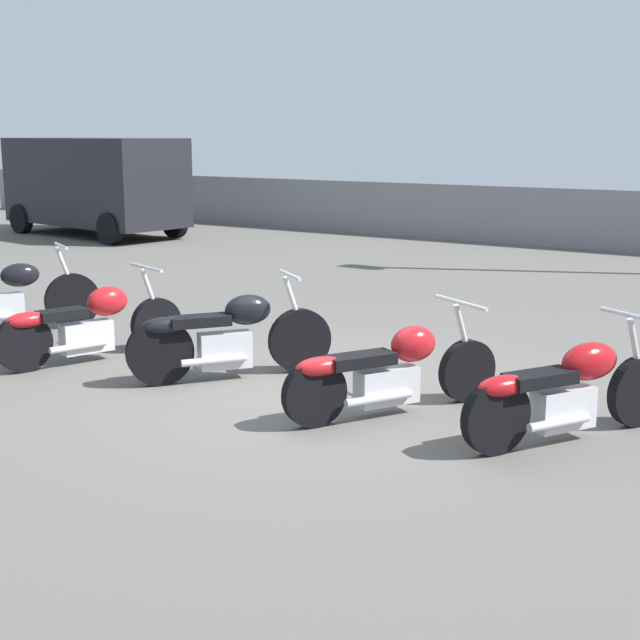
# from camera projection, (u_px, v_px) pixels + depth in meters

# --- Properties ---
(ground_plane) EXTENTS (60.00, 60.00, 0.00)m
(ground_plane) POSITION_uv_depth(u_px,v_px,m) (311.00, 390.00, 8.37)
(ground_plane) COLOR #5B5954
(fence_back) EXTENTS (40.00, 0.04, 1.24)m
(fence_back) POSITION_uv_depth(u_px,v_px,m) (639.00, 222.00, 17.76)
(fence_back) COLOR gray
(fence_back) RESTS_ON ground_plane
(motorcycle_slot_0) EXTENTS (1.16, 2.06, 1.04)m
(motorcycle_slot_0) POSITION_uv_depth(u_px,v_px,m) (0.00, 299.00, 10.60)
(motorcycle_slot_0) COLOR black
(motorcycle_slot_0) RESTS_ON ground_plane
(motorcycle_slot_1) EXTENTS (0.92, 2.01, 0.96)m
(motorcycle_slot_1) POSITION_uv_depth(u_px,v_px,m) (88.00, 324.00, 9.36)
(motorcycle_slot_1) COLOR black
(motorcycle_slot_1) RESTS_ON ground_plane
(motorcycle_slot_2) EXTENTS (1.28, 1.73, 1.01)m
(motorcycle_slot_2) POSITION_uv_depth(u_px,v_px,m) (227.00, 336.00, 8.68)
(motorcycle_slot_2) COLOR black
(motorcycle_slot_2) RESTS_ON ground_plane
(motorcycle_slot_3) EXTENTS (1.20, 1.90, 0.93)m
(motorcycle_slot_3) POSITION_uv_depth(u_px,v_px,m) (389.00, 371.00, 7.58)
(motorcycle_slot_3) COLOR black
(motorcycle_slot_3) RESTS_ON ground_plane
(motorcycle_slot_4) EXTENTS (1.17, 1.82, 0.95)m
(motorcycle_slot_4) POSITION_uv_depth(u_px,v_px,m) (567.00, 391.00, 6.93)
(motorcycle_slot_4) COLOR black
(motorcycle_slot_4) RESTS_ON ground_plane
(parked_van) EXTENTS (4.92, 2.53, 2.26)m
(parked_van) POSITION_uv_depth(u_px,v_px,m) (94.00, 182.00, 20.78)
(parked_van) COLOR black
(parked_van) RESTS_ON ground_plane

